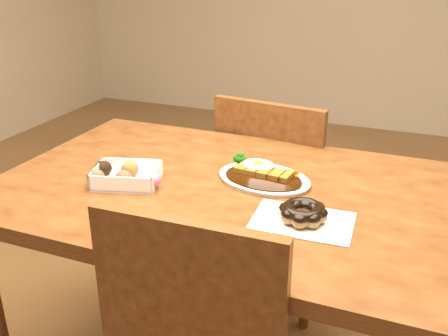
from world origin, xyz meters
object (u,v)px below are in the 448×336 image
at_px(table, 221,217).
at_px(chair_far, 279,195).
at_px(katsu_curry_plate, 263,176).
at_px(pon_de_ring, 303,213).
at_px(donut_box, 125,175).

xyz_separation_m(table, chair_far, (0.02, 0.54, -0.17)).
xyz_separation_m(katsu_curry_plate, pon_de_ring, (0.16, -0.19, 0.01)).
bearing_deg(donut_box, table, 20.10).
relative_size(katsu_curry_plate, donut_box, 1.38).
xyz_separation_m(table, katsu_curry_plate, (0.10, 0.07, 0.11)).
relative_size(chair_far, pon_de_ring, 3.68).
xyz_separation_m(table, pon_de_ring, (0.25, -0.12, 0.12)).
height_order(table, chair_far, chair_far).
relative_size(donut_box, pon_de_ring, 0.88).
bearing_deg(chair_far, donut_box, 74.66).
bearing_deg(table, katsu_curry_plate, 34.99).
bearing_deg(katsu_curry_plate, chair_far, 99.49).
bearing_deg(katsu_curry_plate, pon_de_ring, -50.42).
height_order(katsu_curry_plate, pon_de_ring, katsu_curry_plate).
height_order(katsu_curry_plate, donut_box, katsu_curry_plate).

